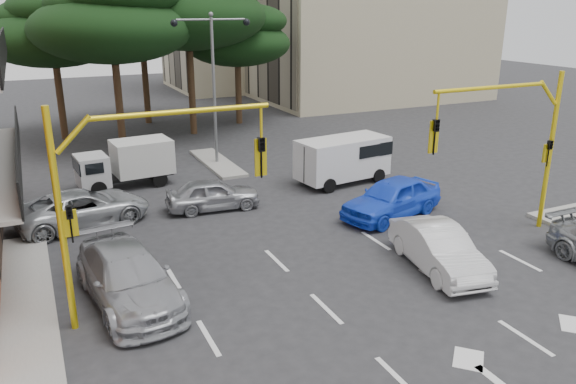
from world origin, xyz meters
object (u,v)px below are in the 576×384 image
signal_mast_right (518,133)px  van_white (343,160)px  street_lamp_center (213,63)px  car_white_hatch (438,248)px  car_blue_compact (392,198)px  car_silver_cross_a (83,208)px  car_silver_cross_b (213,194)px  signal_mast_left (130,182)px  box_truck_a (126,165)px  car_silver_wagon (128,277)px

signal_mast_right → van_white: bearing=105.6°
street_lamp_center → car_white_hatch: 16.19m
signal_mast_right → van_white: 9.01m
car_blue_compact → car_silver_cross_a: (-11.49, 4.33, -0.10)m
car_white_hatch → car_blue_compact: car_blue_compact is taller
signal_mast_right → street_lamp_center: street_lamp_center is taller
signal_mast_right → car_silver_cross_a: (-14.33, 7.71, -3.18)m
street_lamp_center → car_silver_cross_b: (-2.37, -6.72, -4.76)m
signal_mast_left → car_white_hatch: (9.34, -1.28, -3.16)m
car_silver_cross_b → box_truck_a: bearing=35.9°
signal_mast_right → car_silver_wagon: (-13.80, 0.84, -3.11)m
signal_mast_left → car_silver_wagon: bearing=102.9°
signal_mast_right → street_lamp_center: size_ratio=0.77×
street_lamp_center → box_truck_a: (-5.12, -2.00, -4.34)m
car_blue_compact → box_truck_a: 12.53m
signal_mast_left → van_white: signal_mast_left is taller
car_silver_wagon → van_white: van_white is taller
signal_mast_left → box_truck_a: size_ratio=1.35×
street_lamp_center → car_white_hatch: bearing=-80.6°
street_lamp_center → car_silver_cross_a: street_lamp_center is taller
signal_mast_left → car_white_hatch: bearing=-7.8°
signal_mast_right → car_white_hatch: bearing=-163.3°
car_white_hatch → car_blue_compact: size_ratio=0.94×
car_silver_wagon → street_lamp_center: bearing=55.5°
signal_mast_left → street_lamp_center: street_lamp_center is taller
signal_mast_right → box_truck_a: size_ratio=1.35×
car_white_hatch → van_white: bearing=88.3°
signal_mast_left → van_white: size_ratio=1.34×
signal_mast_left → box_truck_a: bearing=82.0°
signal_mast_right → car_white_hatch: signal_mast_right is taller
van_white → car_white_hatch: bearing=-19.0°
car_blue_compact → van_white: van_white is taller
car_white_hatch → car_silver_wagon: size_ratio=0.83×
signal_mast_left → street_lamp_center: size_ratio=0.77×
signal_mast_left → box_truck_a: signal_mast_left is taller
signal_mast_right → box_truck_a: bearing=134.8°
car_blue_compact → car_silver_cross_b: bearing=-137.3°
car_white_hatch → signal_mast_right: bearing=26.7°
car_silver_cross_b → van_white: (6.87, 0.97, 0.45)m
signal_mast_left → car_silver_cross_b: bearing=58.7°
signal_mast_right → street_lamp_center: 15.65m
signal_mast_left → car_blue_compact: 11.70m
signal_mast_left → street_lamp_center: 15.65m
car_blue_compact → van_white: (0.54, 4.89, 0.32)m
car_silver_cross_a → box_truck_a: size_ratio=1.15×
van_white → car_silver_cross_a: bearing=-94.8°
car_silver_wagon → car_silver_cross_b: bearing=47.8°
signal_mast_right → car_silver_cross_a: 16.59m
car_blue_compact → car_silver_cross_a: size_ratio=0.93×
street_lamp_center → car_silver_cross_a: size_ratio=1.53×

